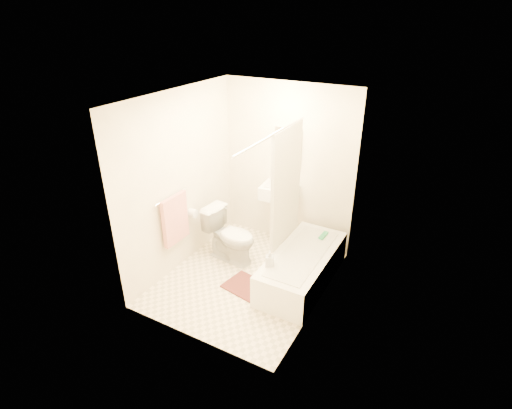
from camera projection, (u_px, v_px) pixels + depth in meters
The scene contains 17 objects.
floor at pixel (247, 278), 5.35m from camera, with size 2.40×2.40×0.00m, color beige.
ceiling at pixel (245, 97), 4.28m from camera, with size 2.40×2.40×0.00m, color white.
wall_back at pixel (288, 167), 5.75m from camera, with size 2.00×0.02×2.40m, color beige.
wall_left at pixel (180, 182), 5.24m from camera, with size 0.02×2.40×2.40m, color beige.
wall_right at pixel (325, 217), 4.38m from camera, with size 0.02×2.40×2.40m, color beige.
mirror at pixel (288, 147), 5.60m from camera, with size 0.40×0.03×0.55m, color white.
curtain_rod at pixel (273, 135), 4.40m from camera, with size 0.03×0.03×1.70m, color silver.
shower_curtain at pixel (286, 186), 5.07m from camera, with size 0.04×0.80×1.55m, color silver.
towel_bar at pixel (171, 197), 5.08m from camera, with size 0.02×0.02×0.60m, color silver.
towel at pixel (175, 219), 5.20m from camera, with size 0.06×0.45×0.66m, color #CC7266.
toilet_paper at pixel (193, 213), 5.53m from camera, with size 0.12×0.12×0.11m, color white.
toilet at pixel (231, 236), 5.62m from camera, with size 0.43×0.77×0.75m, color white.
sink at pixel (280, 212), 5.96m from camera, with size 0.53×0.42×1.04m, color white, non-canonical shape.
bathtub at pixel (302, 268), 5.20m from camera, with size 0.68×1.55×0.44m, color white, non-canonical shape.
bath_mat at pixel (247, 287), 5.17m from camera, with size 0.58×0.43×0.02m, color #552E22.
soap_bottle at pixel (270, 259), 4.81m from camera, with size 0.09×0.10×0.21m, color silver.
scrub_brush at pixel (323, 236), 5.46m from camera, with size 0.06×0.20×0.04m, color #2FA260.
Camera 1 is at (2.21, -3.75, 3.27)m, focal length 28.00 mm.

